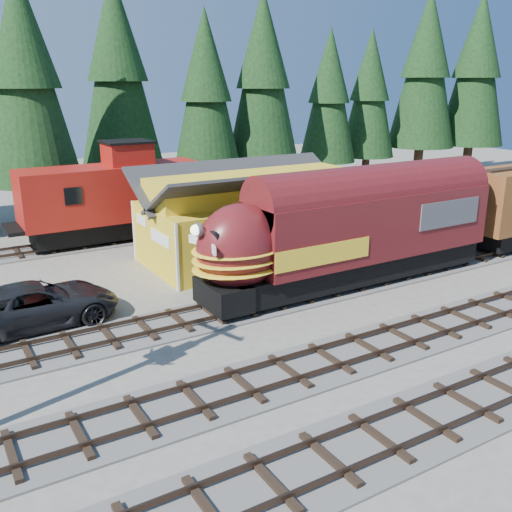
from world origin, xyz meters
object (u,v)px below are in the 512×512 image
locomotive (344,236)px  pickup_truck_a (37,305)px  caboose (114,197)px  depot (253,207)px

locomotive → pickup_truck_a: locomotive is taller
caboose → pickup_truck_a: size_ratio=1.68×
caboose → pickup_truck_a: 13.29m
pickup_truck_a → locomotive: bearing=-104.3°
depot → caboose: caboose is taller
pickup_truck_a → depot: bearing=-76.4°
locomotive → depot: bearing=100.5°
caboose → pickup_truck_a: (-6.94, -11.17, -1.91)m
locomotive → pickup_truck_a: size_ratio=2.48×
pickup_truck_a → caboose: bearing=-34.5°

